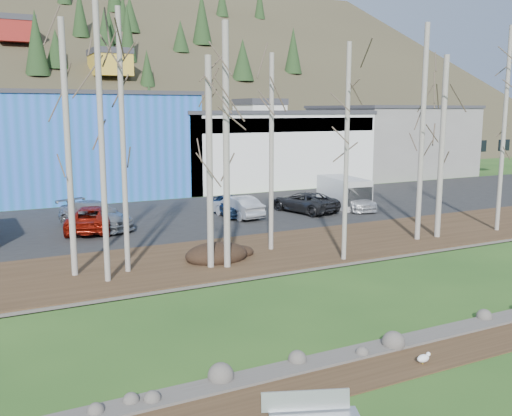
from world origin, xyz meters
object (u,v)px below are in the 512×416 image
car_3 (95,215)px  car_7 (355,200)px  car_5 (237,207)px  car_2 (93,218)px  car_6 (304,202)px  van_white (345,192)px  bench_intact (312,414)px  car_4 (230,205)px  seagull (424,358)px

car_3 → car_7: size_ratio=1.21×
car_3 → car_5: car_3 is taller
car_2 → car_3: 0.58m
car_6 → van_white: van_white is taller
bench_intact → car_4: bearing=90.7°
car_2 → car_5: size_ratio=1.22×
car_3 → car_6: 13.58m
bench_intact → car_5: size_ratio=0.47×
car_4 → seagull: bearing=-95.5°
car_2 → van_white: 17.39m
car_5 → van_white: size_ratio=0.86×
car_4 → car_6: size_ratio=0.81×
bench_intact → car_2: (-0.05, 22.79, 0.37)m
bench_intact → car_5: (8.95, 22.76, 0.35)m
car_2 → car_4: (8.85, 0.73, -0.03)m
seagull → car_2: (-4.66, 21.26, 0.67)m
car_4 → van_white: 8.56m
car_4 → car_5: (0.14, -0.75, 0.01)m
car_2 → car_7: bearing=-162.5°
van_white → car_4: bearing=-176.5°
car_3 → car_5: bearing=-27.1°
car_6 → car_7: bearing=155.9°
car_3 → car_7: car_3 is taller
car_2 → car_5: car_2 is taller
van_white → car_6: bearing=-166.3°
car_5 → car_6: bearing=169.3°
car_2 → van_white: (17.39, 0.12, 0.31)m
car_3 → car_5: size_ratio=1.27×
car_7 → car_6: bearing=-175.8°
van_white → car_7: bearing=-78.2°
car_4 → car_7: car_4 is taller
car_5 → van_white: 8.40m
car_2 → car_6: (13.81, -0.26, -0.03)m
car_2 → car_6: size_ratio=1.04×
car_7 → car_3: bearing=-170.3°
car_2 → car_5: 9.00m
car_6 → car_7: size_ratio=1.12×
bench_intact → car_7: 27.95m
car_5 → car_6: 4.82m
car_2 → car_4: car_2 is taller
car_3 → van_white: 17.14m
car_4 → car_6: (4.95, -0.99, 0.00)m
car_6 → van_white: size_ratio=1.01×
car_3 → seagull: bearing=-102.2°
car_2 → van_white: size_ratio=1.05×
bench_intact → car_4: 25.11m
car_7 → car_2: bearing=-168.5°
seagull → bench_intact: bearing=-155.0°
car_6 → car_3: bearing=-17.1°
car_4 → car_3: bearing=-173.3°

